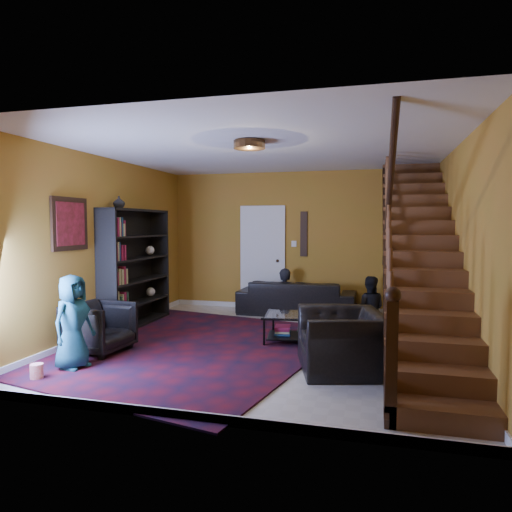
# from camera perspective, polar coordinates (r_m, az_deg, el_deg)

# --- Properties ---
(floor) EXTENTS (5.50, 5.50, 0.00)m
(floor) POSITION_cam_1_polar(r_m,az_deg,el_deg) (6.79, 1.05, -10.89)
(floor) COLOR beige
(floor) RESTS_ON ground
(room) EXTENTS (5.50, 5.50, 5.50)m
(room) POSITION_cam_1_polar(r_m,az_deg,el_deg) (8.41, -5.69, -7.66)
(room) COLOR #B06E27
(room) RESTS_ON ground
(staircase) EXTENTS (0.95, 5.02, 3.18)m
(staircase) POSITION_cam_1_polar(r_m,az_deg,el_deg) (6.41, 19.82, 0.66)
(staircase) COLOR brown
(staircase) RESTS_ON floor
(bookshelf) EXTENTS (0.35, 1.80, 2.00)m
(bookshelf) POSITION_cam_1_polar(r_m,az_deg,el_deg) (8.06, -14.74, -1.70)
(bookshelf) COLOR black
(bookshelf) RESTS_ON floor
(door) EXTENTS (0.82, 0.05, 2.05)m
(door) POSITION_cam_1_polar(r_m,az_deg,el_deg) (9.41, 0.85, -0.40)
(door) COLOR silver
(door) RESTS_ON floor
(framed_picture) EXTENTS (0.04, 0.74, 0.74)m
(framed_picture) POSITION_cam_1_polar(r_m,az_deg,el_deg) (6.86, -22.26, 3.73)
(framed_picture) COLOR maroon
(framed_picture) RESTS_ON room
(wall_hanging) EXTENTS (0.14, 0.03, 0.90)m
(wall_hanging) POSITION_cam_1_polar(r_m,az_deg,el_deg) (9.22, 6.00, 2.76)
(wall_hanging) COLOR black
(wall_hanging) RESTS_ON room
(ceiling_fixture) EXTENTS (0.40, 0.40, 0.10)m
(ceiling_fixture) POSITION_cam_1_polar(r_m,az_deg,el_deg) (5.88, -0.82, 13.74)
(ceiling_fixture) COLOR #3F2814
(ceiling_fixture) RESTS_ON room
(rug) EXTENTS (4.53, 4.95, 0.02)m
(rug) POSITION_cam_1_polar(r_m,az_deg,el_deg) (6.71, -9.08, -11.05)
(rug) COLOR #4C0D17
(rug) RESTS_ON floor
(sofa) EXTENTS (2.24, 0.88, 0.65)m
(sofa) POSITION_cam_1_polar(r_m,az_deg,el_deg) (8.92, 5.10, -5.18)
(sofa) COLOR black
(sofa) RESTS_ON floor
(armchair_left) EXTENTS (0.84, 0.82, 0.69)m
(armchair_left) POSITION_cam_1_polar(r_m,az_deg,el_deg) (6.60, -19.00, -8.47)
(armchair_left) COLOR black
(armchair_left) RESTS_ON floor
(armchair_right) EXTENTS (1.21, 1.30, 0.71)m
(armchair_right) POSITION_cam_1_polar(r_m,az_deg,el_deg) (5.62, 10.71, -10.39)
(armchair_right) COLOR black
(armchair_right) RESTS_ON floor
(person_adult_a) EXTENTS (0.51, 0.35, 1.34)m
(person_adult_a) POSITION_cam_1_polar(r_m,az_deg,el_deg) (9.03, 3.61, -5.75)
(person_adult_a) COLOR black
(person_adult_a) RESTS_ON sofa
(person_adult_b) EXTENTS (0.62, 0.50, 1.23)m
(person_adult_b) POSITION_cam_1_polar(r_m,az_deg,el_deg) (8.87, 13.98, -6.40)
(person_adult_b) COLOR black
(person_adult_b) RESTS_ON sofa
(person_child) EXTENTS (0.45, 0.61, 1.15)m
(person_child) POSITION_cam_1_polar(r_m,az_deg,el_deg) (5.95, -21.92, -7.67)
(person_child) COLOR #184C5E
(person_child) RESTS_ON armchair_left
(coffee_table) EXTENTS (1.22, 0.81, 0.43)m
(coffee_table) POSITION_cam_1_polar(r_m,az_deg,el_deg) (6.77, 6.13, -8.81)
(coffee_table) COLOR black
(coffee_table) RESTS_ON floor
(cup_a) EXTENTS (0.14, 0.14, 0.09)m
(cup_a) POSITION_cam_1_polar(r_m,az_deg,el_deg) (6.74, 7.32, -6.87)
(cup_a) COLOR #999999
(cup_a) RESTS_ON coffee_table
(cup_b) EXTENTS (0.13, 0.13, 0.09)m
(cup_b) POSITION_cam_1_polar(r_m,az_deg,el_deg) (6.70, 7.12, -6.92)
(cup_b) COLOR #999999
(cup_b) RESTS_ON coffee_table
(bowl) EXTENTS (0.27, 0.27, 0.05)m
(bowl) POSITION_cam_1_polar(r_m,az_deg,el_deg) (6.57, 8.62, -7.31)
(bowl) COLOR #999999
(bowl) RESTS_ON coffee_table
(vase) EXTENTS (0.18, 0.18, 0.19)m
(vase) POSITION_cam_1_polar(r_m,az_deg,el_deg) (7.60, -16.76, 6.47)
(vase) COLOR #999999
(vase) RESTS_ON bookshelf
(popcorn_bucket) EXTENTS (0.17, 0.17, 0.16)m
(popcorn_bucket) POSITION_cam_1_polar(r_m,az_deg,el_deg) (5.81, -25.72, -12.84)
(popcorn_bucket) COLOR red
(popcorn_bucket) RESTS_ON rug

